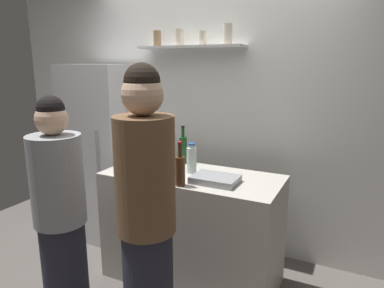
{
  "coord_description": "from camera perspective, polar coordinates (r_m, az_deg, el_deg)",
  "views": [
    {
      "loc": [
        1.26,
        -1.85,
        1.79
      ],
      "look_at": [
        0.09,
        0.53,
        1.17
      ],
      "focal_mm": 32.62,
      "sensor_mm": 36.0,
      "label": 1
    }
  ],
  "objects": [
    {
      "name": "back_wall_assembly",
      "position": [
        3.38,
        4.01,
        4.87
      ],
      "size": [
        4.8,
        0.32,
        2.6
      ],
      "color": "white",
      "rests_on": "ground"
    },
    {
      "name": "refrigerator",
      "position": [
        3.67,
        -14.14,
        -1.46
      ],
      "size": [
        0.67,
        0.61,
        1.78
      ],
      "color": "white",
      "rests_on": "ground"
    },
    {
      "name": "counter",
      "position": [
        2.96,
        0.0,
        -13.48
      ],
      "size": [
        1.41,
        0.64,
        0.92
      ],
      "primitive_type": "cube",
      "color": "#B7B2A8",
      "rests_on": "ground"
    },
    {
      "name": "baking_pan",
      "position": [
        2.61,
        3.82,
        -5.76
      ],
      "size": [
        0.34,
        0.24,
        0.05
      ],
      "primitive_type": "cube",
      "color": "gray",
      "rests_on": "counter"
    },
    {
      "name": "utensil_holder",
      "position": [
        2.72,
        -7.52,
        -4.25
      ],
      "size": [
        0.11,
        0.11,
        0.22
      ],
      "color": "#B2B2B7",
      "rests_on": "counter"
    },
    {
      "name": "wine_bottle_green_glass",
      "position": [
        3.08,
        -1.47,
        -0.78
      ],
      "size": [
        0.07,
        0.07,
        0.33
      ],
      "color": "#19471E",
      "rests_on": "counter"
    },
    {
      "name": "wine_bottle_amber_glass",
      "position": [
        2.51,
        -1.95,
        -4.21
      ],
      "size": [
        0.07,
        0.07,
        0.33
      ],
      "color": "#472814",
      "rests_on": "counter"
    },
    {
      "name": "wine_bottle_dark_glass",
      "position": [
        2.96,
        -3.94,
        -1.59
      ],
      "size": [
        0.07,
        0.07,
        0.32
      ],
      "color": "black",
      "rests_on": "counter"
    },
    {
      "name": "wine_bottle_pale_glass",
      "position": [
        2.93,
        -9.37,
        -1.82
      ],
      "size": [
        0.07,
        0.07,
        0.32
      ],
      "color": "#B2BFB2",
      "rests_on": "counter"
    },
    {
      "name": "water_bottle_plastic",
      "position": [
        2.81,
        -0.08,
        -2.53
      ],
      "size": [
        0.08,
        0.08,
        0.24
      ],
      "color": "silver",
      "rests_on": "counter"
    },
    {
      "name": "person_brown_jacket",
      "position": [
        2.07,
        -7.46,
        -12.46
      ],
      "size": [
        0.34,
        0.34,
        1.79
      ],
      "rotation": [
        0.0,
        0.0,
        4.03
      ],
      "color": "#262633",
      "rests_on": "ground"
    },
    {
      "name": "person_grey_hoodie",
      "position": [
        2.52,
        -20.69,
        -11.22
      ],
      "size": [
        0.34,
        0.34,
        1.59
      ],
      "rotation": [
        0.0,
        0.0,
        4.24
      ],
      "color": "#262633",
      "rests_on": "ground"
    }
  ]
}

